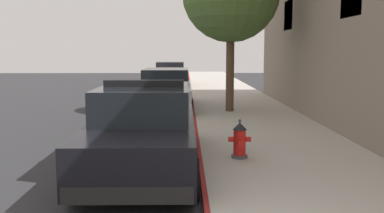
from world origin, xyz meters
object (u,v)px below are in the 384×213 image
(police_cruiser, at_px, (144,130))
(parked_car_silver_ahead, at_px, (166,91))
(parked_car_dark_far, at_px, (170,75))
(fire_hydrant, at_px, (240,140))

(police_cruiser, xyz_separation_m, parked_car_silver_ahead, (0.05, 8.01, -0.00))
(police_cruiser, bearing_deg, parked_car_dark_far, 90.49)
(parked_car_silver_ahead, distance_m, parked_car_dark_far, 10.49)
(police_cruiser, distance_m, parked_car_dark_far, 18.50)
(police_cruiser, xyz_separation_m, parked_car_dark_far, (-0.16, 18.49, -0.00))
(police_cruiser, relative_size, parked_car_silver_ahead, 1.00)
(police_cruiser, height_order, parked_car_silver_ahead, police_cruiser)
(parked_car_silver_ahead, height_order, fire_hydrant, parked_car_silver_ahead)
(police_cruiser, bearing_deg, fire_hydrant, 8.87)
(parked_car_silver_ahead, bearing_deg, police_cruiser, -90.33)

